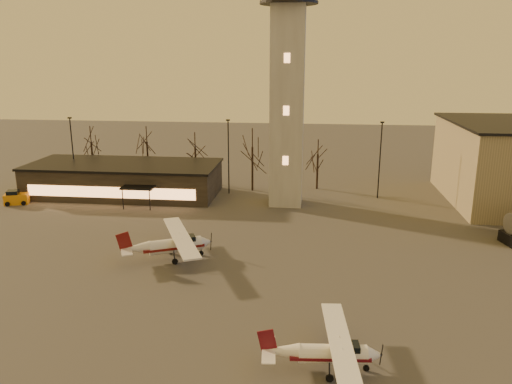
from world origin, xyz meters
TOP-DOWN VIEW (x-y plane):
  - ground at (0.00, 0.00)m, footprint 220.00×220.00m
  - control_tower at (0.00, 30.00)m, footprint 6.80×6.80m
  - terminal at (-21.99, 31.98)m, footprint 25.40×12.20m
  - light_poles at (0.50, 31.00)m, footprint 58.50×12.25m
  - tree_row at (-13.70, 39.16)m, footprint 37.20×9.20m
  - cessna_front at (4.83, -4.91)m, footprint 7.74×9.77m
  - cessna_rear at (-8.98, 10.79)m, footprint 9.15×10.96m
  - service_cart at (-34.05, 25.86)m, footprint 3.18×2.51m

SIDE VIEW (x-z plane):
  - ground at x=0.00m, z-range 0.00..0.00m
  - service_cart at x=-34.05m, z-range -0.21..1.59m
  - cessna_front at x=4.83m, z-range -0.42..2.26m
  - cessna_rear at x=-8.98m, z-range -0.50..2.65m
  - terminal at x=-21.99m, z-range 0.01..4.31m
  - light_poles at x=0.50m, z-range 0.34..10.48m
  - tree_row at x=-13.70m, z-range 1.54..10.34m
  - control_tower at x=0.00m, z-range 0.03..32.63m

